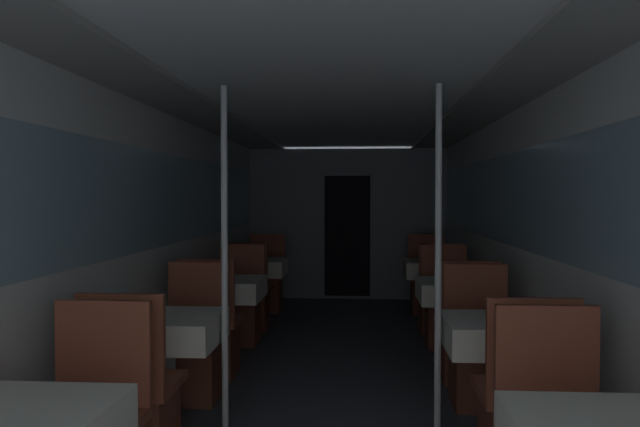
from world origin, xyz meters
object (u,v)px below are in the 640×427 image
at_px(chair_left_near_3, 249,303).
at_px(chair_left_far_3, 266,288).
at_px(dining_table_left_3, 258,270).
at_px(chair_left_near_2, 211,340).
at_px(chair_left_near_1, 134,414).
at_px(chair_left_far_1, 193,358).
at_px(support_pole_left_1, 225,259).
at_px(support_pole_right_1, 438,261).
at_px(chair_right_far_3, 427,289).
at_px(chair_right_near_2, 466,344).
at_px(chair_left_far_2, 239,313).
at_px(dining_table_left_1, 167,334).
at_px(dining_table_right_1, 499,339).
at_px(dining_table_left_2, 227,292).
at_px(dining_table_right_2, 455,294).
at_px(chair_right_near_3, 439,305).
at_px(chair_right_far_1, 480,363).
at_px(chair_right_near_1, 523,423).
at_px(chair_right_far_2, 446,315).
at_px(dining_table_right_3, 432,271).

distance_m(chair_left_near_3, chair_left_far_3, 1.14).
bearing_deg(dining_table_left_3, chair_left_near_2, -90.00).
bearing_deg(chair_left_near_1, chair_left_far_3, 90.00).
relative_size(chair_left_far_1, support_pole_left_1, 0.45).
relative_size(support_pole_right_1, chair_right_far_3, 2.20).
bearing_deg(chair_left_near_3, chair_right_near_2, -40.28).
distance_m(support_pole_left_1, chair_left_near_3, 2.95).
distance_m(support_pole_left_1, chair_left_far_2, 2.42).
bearing_deg(chair_left_far_2, dining_table_left_1, 90.00).
bearing_deg(chair_left_near_2, dining_table_right_1, -29.36).
bearing_deg(dining_table_left_2, dining_table_right_2, 0.00).
xyz_separation_m(chair_left_near_1, chair_right_near_3, (2.01, 3.40, 0.00)).
bearing_deg(chair_right_far_1, dining_table_left_1, 15.90).
distance_m(chair_left_near_2, chair_left_near_3, 1.70).
xyz_separation_m(chair_left_near_3, support_pole_right_1, (1.65, -2.83, 0.76)).
bearing_deg(dining_table_left_3, chair_right_near_1, -63.20).
bearing_deg(chair_left_far_1, chair_left_near_2, -90.00).
bearing_deg(support_pole_left_1, dining_table_left_1, 180.00).
height_order(chair_right_near_1, dining_table_right_2, chair_right_near_1).
bearing_deg(chair_right_far_2, chair_left_near_2, 29.68).
height_order(dining_table_right_1, dining_table_right_3, same).
xyz_separation_m(chair_left_far_1, dining_table_right_2, (2.01, 1.13, 0.29)).
height_order(chair_right_far_1, chair_right_near_3, same).
bearing_deg(chair_left_far_3, chair_left_near_1, 90.00).
bearing_deg(chair_left_near_1, support_pole_right_1, 19.13).
bearing_deg(dining_table_left_2, dining_table_left_1, -90.00).
xyz_separation_m(chair_left_near_2, chair_left_near_3, (0.00, 1.70, 0.00)).
xyz_separation_m(dining_table_left_1, chair_left_near_2, (0.00, 1.13, -0.29)).
relative_size(chair_left_far_3, chair_right_far_1, 1.00).
height_order(dining_table_left_1, chair_left_near_1, chair_left_near_1).
bearing_deg(dining_table_left_2, chair_right_near_2, -15.90).
height_order(chair_left_far_3, chair_right_near_2, same).
xyz_separation_m(dining_table_left_2, support_pole_right_1, (1.65, -1.70, 0.46)).
distance_m(support_pole_left_1, dining_table_right_3, 3.81).
height_order(chair_right_far_2, chair_right_near_3, same).
distance_m(dining_table_right_1, chair_right_far_3, 3.99).
relative_size(chair_left_near_1, chair_left_far_3, 1.00).
bearing_deg(chair_right_far_2, dining_table_left_1, 48.55).
distance_m(dining_table_left_1, chair_left_near_1, 0.64).
bearing_deg(chair_left_near_2, chair_left_near_3, 90.00).
distance_m(chair_left_far_2, chair_left_near_3, 0.56).
bearing_deg(support_pole_right_1, dining_table_right_2, 78.10).
height_order(support_pole_left_1, chair_right_near_2, support_pole_left_1).
height_order(support_pole_left_1, dining_table_left_2, support_pole_left_1).
bearing_deg(dining_table_left_2, dining_table_right_3, 40.28).
xyz_separation_m(dining_table_right_1, chair_right_near_3, (-0.00, 2.83, -0.29)).
bearing_deg(dining_table_left_3, chair_right_near_3, -15.90).
relative_size(chair_left_near_3, dining_table_right_1, 1.35).
xyz_separation_m(chair_right_near_2, dining_table_right_3, (0.00, 2.27, 0.29)).
height_order(dining_table_left_1, chair_right_near_1, chair_right_near_1).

